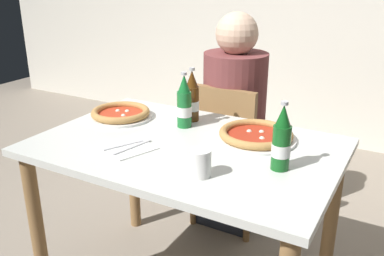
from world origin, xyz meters
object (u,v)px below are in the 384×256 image
at_px(dining_table_main, 186,169).
at_px(paper_cup, 201,163).
at_px(beer_bottle_center, 192,99).
at_px(diner_seated, 233,128).
at_px(beer_bottle_right, 184,104).
at_px(napkin_with_cutlery, 128,147).
at_px(chair_behind_table, 229,148).
at_px(beer_bottle_left, 282,141).
at_px(pizza_marinara_far, 121,114).
at_px(pizza_margherita_near, 256,135).

height_order(dining_table_main, paper_cup, paper_cup).
bearing_deg(beer_bottle_center, diner_seated, 84.79).
distance_m(beer_bottle_right, napkin_with_cutlery, 0.34).
bearing_deg(beer_bottle_center, chair_behind_table, 84.34).
distance_m(diner_seated, beer_bottle_left, 0.89).
distance_m(dining_table_main, chair_behind_table, 0.63).
relative_size(beer_bottle_right, paper_cup, 2.60).
bearing_deg(pizza_marinara_far, pizza_margherita_near, 4.46).
height_order(chair_behind_table, beer_bottle_left, beer_bottle_left).
height_order(diner_seated, paper_cup, diner_seated).
bearing_deg(napkin_with_cutlery, beer_bottle_left, 10.85).
bearing_deg(pizza_marinara_far, chair_behind_table, 55.00).
bearing_deg(pizza_marinara_far, diner_seated, 57.45).
height_order(pizza_margherita_near, beer_bottle_center, beer_bottle_center).
bearing_deg(paper_cup, chair_behind_table, 107.69).
xyz_separation_m(pizza_marinara_far, napkin_with_cutlery, (0.25, -0.27, -0.02)).
xyz_separation_m(beer_bottle_left, napkin_with_cutlery, (-0.58, -0.11, -0.10)).
bearing_deg(beer_bottle_center, paper_cup, -57.82).
relative_size(chair_behind_table, pizza_marinara_far, 2.88).
bearing_deg(diner_seated, beer_bottle_left, -55.49).
distance_m(pizza_marinara_far, paper_cup, 0.70).
xyz_separation_m(dining_table_main, beer_bottle_left, (0.40, -0.04, 0.22)).
height_order(pizza_marinara_far, beer_bottle_center, beer_bottle_center).
relative_size(dining_table_main, diner_seated, 0.99).
bearing_deg(diner_seated, chair_behind_table, -91.98).
height_order(beer_bottle_center, napkin_with_cutlery, beer_bottle_center).
distance_m(pizza_margherita_near, beer_bottle_center, 0.37).
height_order(beer_bottle_left, beer_bottle_right, same).
relative_size(dining_table_main, paper_cup, 12.63).
xyz_separation_m(dining_table_main, beer_bottle_right, (-0.10, 0.17, 0.22)).
bearing_deg(diner_seated, napkin_with_cutlery, -96.97).
height_order(chair_behind_table, pizza_margherita_near, chair_behind_table).
bearing_deg(pizza_margherita_near, diner_seated, 122.39).
xyz_separation_m(dining_table_main, pizza_marinara_far, (-0.42, 0.12, 0.14)).
distance_m(dining_table_main, pizza_margherita_near, 0.32).
xyz_separation_m(pizza_margherita_near, beer_bottle_center, (-0.35, 0.09, 0.08)).
distance_m(beer_bottle_center, paper_cup, 0.57).
bearing_deg(napkin_with_cutlery, pizza_marinara_far, 132.53).
bearing_deg(paper_cup, diner_seated, 106.63).
height_order(diner_seated, pizza_marinara_far, diner_seated).
bearing_deg(chair_behind_table, diner_seated, -90.56).
bearing_deg(beer_bottle_right, paper_cup, -53.30).
height_order(beer_bottle_right, napkin_with_cutlery, beer_bottle_right).
bearing_deg(napkin_with_cutlery, chair_behind_table, 82.70).
bearing_deg(beer_bottle_left, napkin_with_cutlery, -169.15).
bearing_deg(dining_table_main, beer_bottle_left, -5.30).
height_order(pizza_marinara_far, beer_bottle_left, beer_bottle_left).
height_order(diner_seated, beer_bottle_right, diner_seated).
bearing_deg(diner_seated, beer_bottle_right, -92.94).
bearing_deg(beer_bottle_left, dining_table_main, 174.70).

